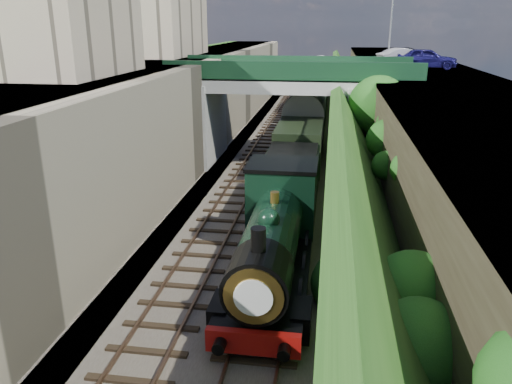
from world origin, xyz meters
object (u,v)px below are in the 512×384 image
Objects in this scene: road_bridge at (299,107)px; car_silver at (404,57)px; tender at (290,186)px; tree at (380,108)px; car_blue at (427,58)px; locomotive at (274,240)px; lamppost at (392,22)px.

car_silver reaches higher than road_bridge.
car_silver is 19.41m from tender.
car_blue is (3.93, 8.98, 2.34)m from tree.
tree is at bearing 71.01° from locomotive.
road_bridge is 2.42× the size of tree.
car_blue is 0.72× the size of tender.
lamppost is at bearing 56.13° from car_blue.
lamppost reaches higher than tree.
car_silver is (2.59, 10.84, 2.29)m from tree.
lamppost is at bearing 82.64° from tree.
lamppost is 1.43× the size of car_silver.
tree is 8.46m from tender.
car_blue is at bearing 69.13° from locomotive.
tender is (-7.31, -17.18, -5.32)m from car_silver.
locomotive is at bearing 144.96° from car_silver.
tree is at bearing -34.76° from road_bridge.
car_blue reaches higher than car_silver.
tree is 1.57× the size of car_silver.
lamppost is at bearing 66.37° from car_silver.
tender is (-8.65, -15.32, -5.37)m from car_blue.
road_bridge is 10.88m from car_blue.
car_blue reaches higher than tree.
car_silver is at bearing 44.35° from road_bridge.
car_silver is 0.41× the size of locomotive.
lamppost reaches higher than locomotive.
car_blue is 1.04× the size of car_silver.
locomotive reaches higher than tender.
car_blue is 2.29m from car_silver.
lamppost is at bearing 76.04° from locomotive.
tree is (4.97, -3.45, 0.57)m from road_bridge.
lamppost reaches higher than tender.
tender is (-6.13, -17.28, -7.95)m from lamppost.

